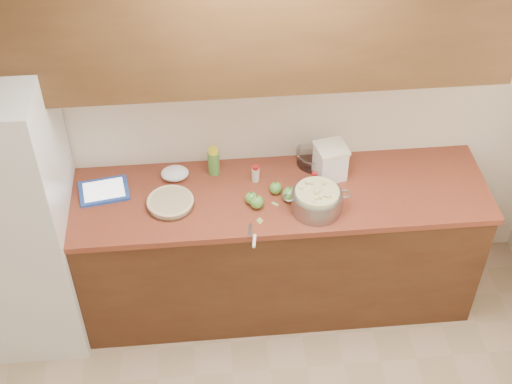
{
  "coord_description": "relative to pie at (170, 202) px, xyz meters",
  "views": [
    {
      "loc": [
        -0.31,
        -1.53,
        3.69
      ],
      "look_at": [
        -0.04,
        1.43,
        0.98
      ],
      "focal_mm": 50.0,
      "sensor_mm": 36.0,
      "label": 1
    }
  ],
  "objects": [
    {
      "name": "peel_c",
      "position": [
        0.48,
        -0.18,
        -0.02
      ],
      "size": [
        0.03,
        0.04,
        0.0
      ],
      "primitive_type": "cube",
      "rotation": [
        0.0,
        0.0,
        -1.11
      ],
      "color": "#9BBC5B",
      "rests_on": "counter_run"
    },
    {
      "name": "apple_extra",
      "position": [
        0.67,
        -0.02,
        0.02
      ],
      "size": [
        0.09,
        0.09,
        0.1
      ],
      "color": "#559535",
      "rests_on": "counter_run"
    },
    {
      "name": "vanilla_bottle",
      "position": [
        0.83,
        0.09,
        0.02
      ],
      "size": [
        0.03,
        0.03,
        0.1
      ],
      "rotation": [
        0.0,
        0.0,
        -0.33
      ],
      "color": "black",
      "rests_on": "counter_run"
    },
    {
      "name": "cinnamon_shaker",
      "position": [
        0.5,
        0.17,
        0.03
      ],
      "size": [
        0.04,
        0.04,
        0.11
      ],
      "rotation": [
        0.0,
        0.0,
        0.21
      ],
      "color": "beige",
      "rests_on": "counter_run"
    },
    {
      "name": "apple_front",
      "position": [
        0.48,
        -0.06,
        0.02
      ],
      "size": [
        0.08,
        0.08,
        0.09
      ],
      "color": "#559535",
      "rests_on": "counter_run"
    },
    {
      "name": "colander",
      "position": [
        0.81,
        -0.11,
        0.04
      ],
      "size": [
        0.38,
        0.28,
        0.14
      ],
      "rotation": [
        0.0,
        0.0,
        -0.4
      ],
      "color": "gray",
      "rests_on": "counter_run"
    },
    {
      "name": "lemon_bottle",
      "position": [
        0.26,
        0.26,
        0.07
      ],
      "size": [
        0.07,
        0.07,
        0.18
      ],
      "rotation": [
        0.0,
        0.0,
        -0.23
      ],
      "color": "#4C8C38",
      "rests_on": "counter_run"
    },
    {
      "name": "counter_run",
      "position": [
        0.52,
        0.05,
        -0.48
      ],
      "size": [
        2.64,
        0.68,
        0.92
      ],
      "color": "#4A2A15",
      "rests_on": "ground"
    },
    {
      "name": "tablet",
      "position": [
        -0.38,
        0.15,
        -0.01
      ],
      "size": [
        0.31,
        0.25,
        0.02
      ],
      "rotation": [
        0.0,
        0.0,
        0.17
      ],
      "color": "#21469F",
      "rests_on": "counter_run"
    },
    {
      "name": "apple_center",
      "position": [
        0.6,
        0.05,
        0.01
      ],
      "size": [
        0.07,
        0.07,
        0.09
      ],
      "color": "#559535",
      "rests_on": "counter_run"
    },
    {
      "name": "room_shell",
      "position": [
        0.52,
        -1.42,
        0.36
      ],
      "size": [
        3.6,
        3.6,
        3.6
      ],
      "color": "tan",
      "rests_on": "ground"
    },
    {
      "name": "peel_b",
      "position": [
        0.49,
        -0.16,
        -0.02
      ],
      "size": [
        0.03,
        0.04,
        0.0
      ],
      "primitive_type": "cube",
      "rotation": [
        0.0,
        0.0,
        -1.06
      ],
      "color": "#9BBC5B",
      "rests_on": "counter_run"
    },
    {
      "name": "paring_knife",
      "position": [
        0.44,
        -0.32,
        -0.01
      ],
      "size": [
        0.05,
        0.19,
        0.02
      ],
      "rotation": [
        0.0,
        0.0,
        -0.15
      ],
      "color": "gray",
      "rests_on": "counter_run"
    },
    {
      "name": "mixing_bowl",
      "position": [
        0.87,
        0.3,
        0.02
      ],
      "size": [
        0.24,
        0.24,
        0.09
      ],
      "rotation": [
        0.0,
        0.0,
        0.03
      ],
      "color": "silver",
      "rests_on": "counter_run"
    },
    {
      "name": "pie",
      "position": [
        0.0,
        0.0,
        0.0
      ],
      "size": [
        0.27,
        0.27,
        0.04
      ],
      "rotation": [
        0.0,
        0.0,
        0.21
      ],
      "color": "silver",
      "rests_on": "counter_run"
    },
    {
      "name": "peel_a",
      "position": [
        0.59,
        -0.04,
        -0.02
      ],
      "size": [
        0.04,
        0.04,
        0.0
      ],
      "primitive_type": "cube",
      "rotation": [
        0.0,
        0.0,
        -0.73
      ],
      "color": "#9BBC5B",
      "rests_on": "counter_run"
    },
    {
      "name": "peel_d",
      "position": [
        0.68,
        -0.01,
        -0.02
      ],
      "size": [
        0.03,
        0.04,
        0.0
      ],
      "primitive_type": "cube",
      "rotation": [
        0.0,
        0.0,
        1.98
      ],
      "color": "#9BBC5B",
      "rests_on": "counter_run"
    },
    {
      "name": "flour_canister",
      "position": [
        0.94,
        0.17,
        0.09
      ],
      "size": [
        0.2,
        0.2,
        0.21
      ],
      "rotation": [
        0.0,
        0.0,
        0.2
      ],
      "color": "white",
      "rests_on": "counter_run"
    },
    {
      "name": "apple_left",
      "position": [
        0.46,
        -0.02,
        0.01
      ],
      "size": [
        0.07,
        0.07,
        0.08
      ],
      "color": "#559535",
      "rests_on": "counter_run"
    },
    {
      "name": "upper_cabinets",
      "position": [
        0.52,
        0.21,
        1.01
      ],
      "size": [
        2.6,
        0.34,
        0.7
      ],
      "primitive_type": "cube",
      "color": "#57361A",
      "rests_on": "room_shell"
    },
    {
      "name": "paper_towel",
      "position": [
        0.03,
        0.23,
        0.01
      ],
      "size": [
        0.17,
        0.15,
        0.07
      ],
      "primitive_type": "ellipsoid",
      "rotation": [
        0.0,
        0.0,
        0.07
      ],
      "color": "white",
      "rests_on": "counter_run"
    },
    {
      "name": "fridge",
      "position": [
        -0.92,
        0.02,
        -0.04
      ],
      "size": [
        0.7,
        0.7,
        1.8
      ],
      "primitive_type": "cube",
      "color": "silver",
      "rests_on": "ground"
    }
  ]
}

